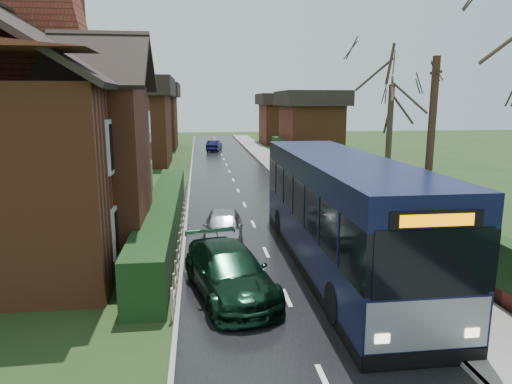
{
  "coord_description": "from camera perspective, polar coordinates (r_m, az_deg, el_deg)",
  "views": [
    {
      "loc": [
        -2.39,
        -13.94,
        5.51
      ],
      "look_at": [
        -0.06,
        4.55,
        1.8
      ],
      "focal_mm": 32.0,
      "sensor_mm": 36.0,
      "label": 1
    }
  ],
  "objects": [
    {
      "name": "ground",
      "position": [
        15.18,
        2.4,
        -10.04
      ],
      "size": [
        140.0,
        140.0,
        0.0
      ],
      "primitive_type": "plane",
      "color": "#2D3F1B",
      "rests_on": "ground"
    },
    {
      "name": "road",
      "position": [
        24.68,
        -1.45,
        -1.62
      ],
      "size": [
        6.0,
        100.0,
        0.02
      ],
      "primitive_type": "cube",
      "color": "black",
      "rests_on": "ground"
    },
    {
      "name": "pavement",
      "position": [
        25.43,
        8.12,
        -1.21
      ],
      "size": [
        2.5,
        100.0,
        0.14
      ],
      "primitive_type": "cube",
      "color": "slate",
      "rests_on": "ground"
    },
    {
      "name": "kerb_right",
      "position": [
        25.14,
        5.48,
        -1.29
      ],
      "size": [
        0.12,
        100.0,
        0.14
      ],
      "primitive_type": "cube",
      "color": "gray",
      "rests_on": "ground"
    },
    {
      "name": "kerb_left",
      "position": [
        24.56,
        -8.55,
        -1.71
      ],
      "size": [
        0.12,
        100.0,
        0.1
      ],
      "primitive_type": "cube",
      "color": "gray",
      "rests_on": "ground"
    },
    {
      "name": "front_hedge",
      "position": [
        19.57,
        -11.41,
        -2.89
      ],
      "size": [
        1.2,
        16.0,
        1.6
      ],
      "primitive_type": "cube",
      "color": "black",
      "rests_on": "ground"
    },
    {
      "name": "picket_fence",
      "position": [
        19.62,
        -9.18,
        -3.84
      ],
      "size": [
        0.1,
        16.0,
        0.9
      ],
      "primitive_type": null,
      "color": "gray",
      "rests_on": "ground"
    },
    {
      "name": "right_wall_hedge",
      "position": [
        25.7,
        11.52,
        0.97
      ],
      "size": [
        0.6,
        50.0,
        1.8
      ],
      "color": "brown",
      "rests_on": "ground"
    },
    {
      "name": "brick_house",
      "position": [
        19.79,
        -26.07,
        6.84
      ],
      "size": [
        9.3,
        14.6,
        10.3
      ],
      "color": "brown",
      "rests_on": "ground"
    },
    {
      "name": "bus",
      "position": [
        15.38,
        10.41,
        -2.69
      ],
      "size": [
        2.84,
        12.31,
        3.74
      ],
      "rotation": [
        0.0,
        0.0,
        -0.0
      ],
      "color": "black",
      "rests_on": "ground"
    },
    {
      "name": "car_silver",
      "position": [
        18.11,
        -4.12,
        -4.33
      ],
      "size": [
        1.83,
        3.93,
        1.3
      ],
      "primitive_type": "imported",
      "rotation": [
        0.0,
        0.0,
        -0.08
      ],
      "color": "#B6B7BB",
      "rests_on": "ground"
    },
    {
      "name": "car_green",
      "position": [
        13.35,
        -3.37,
        -9.88
      ],
      "size": [
        2.94,
        5.12,
        1.4
      ],
      "primitive_type": "imported",
      "rotation": [
        0.0,
        0.0,
        0.22
      ],
      "color": "black",
      "rests_on": "ground"
    },
    {
      "name": "car_distant",
      "position": [
        51.74,
        -5.22,
        5.78
      ],
      "size": [
        2.01,
        3.9,
        1.22
      ],
      "primitive_type": "imported",
      "rotation": [
        0.0,
        0.0,
        2.94
      ],
      "color": "black",
      "rests_on": "ground"
    },
    {
      "name": "bus_stop_sign",
      "position": [
        14.58,
        19.12,
        -4.13
      ],
      "size": [
        0.16,
        0.41,
        2.73
      ],
      "rotation": [
        0.0,
        0.0,
        0.24
      ],
      "color": "slate",
      "rests_on": "ground"
    },
    {
      "name": "telegraph_pole",
      "position": [
        15.38,
        20.78,
        2.91
      ],
      "size": [
        0.24,
        0.88,
        6.86
      ],
      "rotation": [
        0.0,
        0.0,
        -0.17
      ],
      "color": "#2F1E15",
      "rests_on": "ground"
    },
    {
      "name": "tree_right_far",
      "position": [
        28.18,
        16.69,
        13.65
      ],
      "size": [
        4.79,
        4.79,
        9.25
      ],
      "color": "#33291E",
      "rests_on": "ground"
    },
    {
      "name": "tree_house_side",
      "position": [
        32.34,
        -23.29,
        14.15
      ],
      "size": [
        4.5,
        4.5,
        10.22
      ],
      "color": "#32271E",
      "rests_on": "ground"
    }
  ]
}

